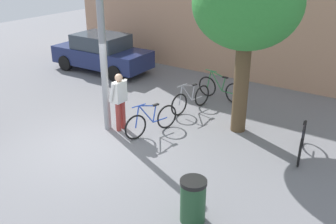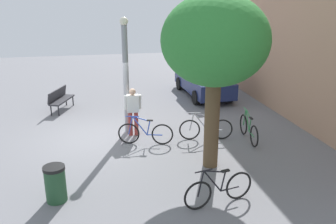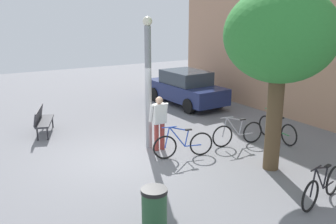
# 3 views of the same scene
# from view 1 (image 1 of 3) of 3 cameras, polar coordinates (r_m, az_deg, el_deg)

# --- Properties ---
(ground_plane) EXTENTS (36.00, 36.00, 0.00)m
(ground_plane) POSITION_cam_1_polar(r_m,az_deg,el_deg) (10.47, -10.96, -4.93)
(ground_plane) COLOR slate
(lamppost) EXTENTS (0.28, 0.28, 3.98)m
(lamppost) POSITION_cam_1_polar(r_m,az_deg,el_deg) (10.65, -9.50, 8.02)
(lamppost) COLOR gray
(lamppost) RESTS_ON ground_plane
(person_by_lamppost) EXTENTS (0.28, 0.59, 1.67)m
(person_by_lamppost) POSITION_cam_1_polar(r_m,az_deg,el_deg) (10.89, -7.13, 2.06)
(person_by_lamppost) COLOR #9E3833
(person_by_lamppost) RESTS_ON ground_plane
(plaza_tree) EXTENTS (2.82, 2.82, 4.75)m
(plaza_tree) POSITION_cam_1_polar(r_m,az_deg,el_deg) (10.32, 11.60, 15.20)
(plaza_tree) COLOR brown
(plaza_tree) RESTS_ON ground_plane
(bicycle_blue) EXTENTS (0.53, 1.76, 0.97)m
(bicycle_blue) POSITION_cam_1_polar(r_m,az_deg,el_deg) (10.79, -2.46, -1.33)
(bicycle_blue) COLOR black
(bicycle_blue) RESTS_ON ground_plane
(bicycle_green) EXTENTS (1.81, 0.22, 0.97)m
(bicycle_green) POSITION_cam_1_polar(r_m,az_deg,el_deg) (13.33, 7.72, 3.38)
(bicycle_green) COLOR black
(bicycle_green) RESTS_ON ground_plane
(bicycle_silver) EXTENTS (0.35, 1.79, 0.97)m
(bicycle_silver) POSITION_cam_1_polar(r_m,az_deg,el_deg) (12.34, 3.36, 1.90)
(bicycle_silver) COLOR black
(bicycle_silver) RESTS_ON ground_plane
(bicycle_black) EXTENTS (0.43, 1.78, 0.97)m
(bicycle_black) POSITION_cam_1_polar(r_m,az_deg,el_deg) (10.23, 19.12, -4.15)
(bicycle_black) COLOR black
(bicycle_black) RESTS_ON ground_plane
(parked_car_navy) EXTENTS (4.27, 1.96, 1.55)m
(parked_car_navy) POSITION_cam_1_polar(r_m,az_deg,el_deg) (16.54, -9.72, 8.59)
(parked_car_navy) COLOR navy
(parked_car_navy) RESTS_ON ground_plane
(trash_bin) EXTENTS (0.51, 0.51, 0.90)m
(trash_bin) POSITION_cam_1_polar(r_m,az_deg,el_deg) (7.51, 3.69, -12.85)
(trash_bin) COLOR #234C2D
(trash_bin) RESTS_ON ground_plane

